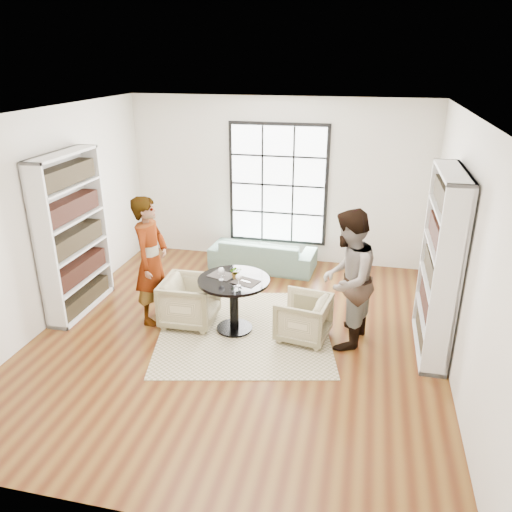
% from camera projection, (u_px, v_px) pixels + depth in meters
% --- Properties ---
extents(ground, '(6.00, 6.00, 0.00)m').
position_uv_depth(ground, '(238.00, 337.00, 6.95)').
color(ground, brown).
extents(room_shell, '(6.00, 6.01, 6.00)m').
position_uv_depth(room_shell, '(246.00, 239.00, 6.97)').
color(room_shell, silver).
rests_on(room_shell, ground).
extents(rug, '(2.84, 2.84, 0.01)m').
position_uv_depth(rug, '(244.00, 330.00, 7.10)').
color(rug, tan).
rests_on(rug, ground).
extents(pedestal_table, '(0.99, 0.99, 0.79)m').
position_uv_depth(pedestal_table, '(234.00, 293.00, 6.92)').
color(pedestal_table, black).
rests_on(pedestal_table, ground).
extents(sofa, '(1.94, 0.86, 0.55)m').
position_uv_depth(sofa, '(263.00, 254.00, 9.10)').
color(sofa, gray).
rests_on(sofa, ground).
extents(armchair_left, '(0.79, 0.76, 0.70)m').
position_uv_depth(armchair_left, '(190.00, 301.00, 7.19)').
color(armchair_left, tan).
rests_on(armchair_left, ground).
extents(armchair_right, '(0.78, 0.77, 0.62)m').
position_uv_depth(armchair_right, '(303.00, 318.00, 6.81)').
color(armchair_right, tan).
rests_on(armchair_right, ground).
extents(person_left, '(0.47, 0.69, 1.88)m').
position_uv_depth(person_left, '(151.00, 260.00, 7.08)').
color(person_left, gray).
rests_on(person_left, ground).
extents(person_right, '(0.88, 1.04, 1.88)m').
position_uv_depth(person_right, '(347.00, 280.00, 6.46)').
color(person_right, gray).
rests_on(person_right, ground).
extents(placemat_left, '(0.41, 0.36, 0.01)m').
position_uv_depth(placemat_left, '(222.00, 275.00, 6.94)').
color(placemat_left, '#282623').
rests_on(placemat_left, pedestal_table).
extents(placemat_right, '(0.41, 0.36, 0.01)m').
position_uv_depth(placemat_right, '(246.00, 282.00, 6.75)').
color(placemat_right, '#282623').
rests_on(placemat_right, pedestal_table).
extents(cutlery_left, '(0.20, 0.25, 0.01)m').
position_uv_depth(cutlery_left, '(222.00, 275.00, 6.94)').
color(cutlery_left, silver).
rests_on(cutlery_left, placemat_left).
extents(cutlery_right, '(0.20, 0.25, 0.01)m').
position_uv_depth(cutlery_right, '(246.00, 281.00, 6.74)').
color(cutlery_right, silver).
rests_on(cutlery_right, placemat_right).
extents(wine_glass_left, '(0.08, 0.08, 0.19)m').
position_uv_depth(wine_glass_left, '(221.00, 271.00, 6.76)').
color(wine_glass_left, silver).
rests_on(wine_glass_left, pedestal_table).
extents(wine_glass_right, '(0.08, 0.08, 0.18)m').
position_uv_depth(wine_glass_right, '(239.00, 277.00, 6.59)').
color(wine_glass_right, silver).
rests_on(wine_glass_right, pedestal_table).
extents(flower_centerpiece, '(0.21, 0.19, 0.19)m').
position_uv_depth(flower_centerpiece, '(236.00, 272.00, 6.82)').
color(flower_centerpiece, gray).
rests_on(flower_centerpiece, pedestal_table).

